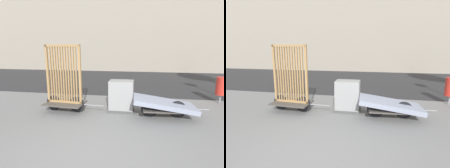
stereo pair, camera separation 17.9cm
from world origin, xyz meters
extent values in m
plane|color=slate|center=(0.00, 0.00, 0.00)|extent=(60.00, 60.00, 0.00)
cube|color=#2D2D30|center=(0.00, 8.61, 0.00)|extent=(56.00, 8.55, 0.01)
cube|color=#4C4742|center=(-1.58, 2.19, 0.28)|extent=(1.31, 0.87, 0.04)
cylinder|color=black|center=(-1.17, 2.16, 0.26)|extent=(0.52, 0.07, 0.52)
cylinder|color=black|center=(-1.99, 2.21, 0.26)|extent=(0.52, 0.07, 0.52)
cylinder|color=gray|center=(-0.60, 2.13, 0.28)|extent=(0.70, 0.07, 0.03)
cube|color=#A87F4C|center=(-1.58, 2.19, 0.34)|extent=(1.20, 0.14, 0.07)
cube|color=#A87F4C|center=(-1.58, 2.19, 2.15)|extent=(1.20, 0.14, 0.07)
cube|color=#A87F4C|center=(-2.15, 2.22, 1.24)|extent=(0.07, 0.07, 1.89)
cube|color=#A87F4C|center=(-1.02, 2.15, 1.24)|extent=(0.07, 0.07, 1.89)
cube|color=#A87F4C|center=(-2.02, 2.21, 1.24)|extent=(0.04, 0.05, 1.82)
cube|color=#A87F4C|center=(-1.93, 2.21, 1.24)|extent=(0.04, 0.05, 1.82)
cube|color=#A87F4C|center=(-1.85, 2.20, 1.24)|extent=(0.04, 0.05, 1.82)
cube|color=#A87F4C|center=(-1.76, 2.20, 1.24)|extent=(0.04, 0.05, 1.82)
cube|color=#A87F4C|center=(-1.67, 2.19, 1.24)|extent=(0.04, 0.05, 1.82)
cube|color=#A87F4C|center=(-1.58, 2.19, 1.24)|extent=(0.04, 0.05, 1.82)
cube|color=#A87F4C|center=(-1.49, 2.18, 1.24)|extent=(0.04, 0.05, 1.82)
cube|color=#A87F4C|center=(-1.40, 2.18, 1.24)|extent=(0.04, 0.05, 1.82)
cube|color=#A87F4C|center=(-1.32, 2.17, 1.24)|extent=(0.04, 0.05, 1.82)
cube|color=#A87F4C|center=(-1.23, 2.17, 1.24)|extent=(0.04, 0.05, 1.82)
cube|color=#A87F4C|center=(-1.14, 2.16, 1.24)|extent=(0.04, 0.05, 1.82)
cube|color=#4C4742|center=(1.58, 2.19, 0.28)|extent=(1.32, 0.89, 0.04)
cylinder|color=black|center=(1.99, 2.22, 0.26)|extent=(0.52, 0.07, 0.52)
cylinder|color=black|center=(1.17, 2.16, 0.26)|extent=(0.52, 0.07, 0.52)
cylinder|color=gray|center=(2.56, 2.26, 0.28)|extent=(0.70, 0.08, 0.03)
cube|color=#8C93A8|center=(1.58, 2.19, 0.44)|extent=(1.91, 1.06, 0.41)
cube|color=#4C4C4C|center=(0.26, 2.53, 0.04)|extent=(0.84, 0.58, 0.08)
cube|color=gray|center=(0.26, 2.53, 0.52)|extent=(0.78, 0.52, 1.04)
cylinder|color=gray|center=(3.89, 3.98, 0.17)|extent=(0.06, 0.06, 0.34)
camera|label=1|loc=(0.87, -3.03, 2.06)|focal=28.00mm
camera|label=2|loc=(1.05, -3.00, 2.06)|focal=28.00mm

